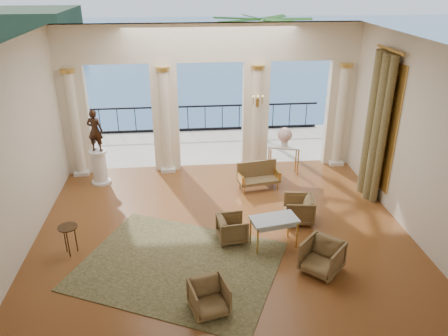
{
  "coord_description": "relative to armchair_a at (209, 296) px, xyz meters",
  "views": [
    {
      "loc": [
        -0.85,
        -9.17,
        5.86
      ],
      "look_at": [
        0.1,
        0.6,
        1.4
      ],
      "focal_mm": 35.0,
      "sensor_mm": 36.0,
      "label": 1
    }
  ],
  "objects": [
    {
      "name": "room_walls",
      "position": [
        0.51,
        1.67,
        2.53
      ],
      "size": [
        9.0,
        9.0,
        9.0
      ],
      "color": "beige",
      "rests_on": "ground"
    },
    {
      "name": "wall_sconce",
      "position": [
        1.91,
        6.3,
        1.88
      ],
      "size": [
        0.3,
        0.11,
        0.33
      ],
      "color": "gold",
      "rests_on": "arcade"
    },
    {
      "name": "game_table",
      "position": [
        1.63,
        2.01,
        0.3
      ],
      "size": [
        1.14,
        0.76,
        0.72
      ],
      "rotation": [
        0.0,
        0.0,
        0.19
      ],
      "color": "silver",
      "rests_on": "ground"
    },
    {
      "name": "pedestal",
      "position": [
        -2.89,
        5.75,
        0.16
      ],
      "size": [
        0.57,
        0.57,
        1.05
      ],
      "color": "silver",
      "rests_on": "ground"
    },
    {
      "name": "console_table",
      "position": [
        2.71,
        5.88,
        0.43
      ],
      "size": [
        1.05,
        0.65,
        0.93
      ],
      "rotation": [
        0.0,
        0.0,
        -0.29
      ],
      "color": "silver",
      "rests_on": "ground"
    },
    {
      "name": "palm_tree",
      "position": [
        2.51,
        9.39,
        3.74
      ],
      "size": [
        2.0,
        2.0,
        4.5
      ],
      "color": "#4C3823",
      "rests_on": "terrace"
    },
    {
      "name": "armchair_a",
      "position": [
        0.0,
        0.0,
        0.0
      ],
      "size": [
        0.81,
        0.78,
        0.69
      ],
      "primitive_type": "imported",
      "rotation": [
        0.0,
        0.0,
        0.26
      ],
      "color": "#43301A",
      "rests_on": "ground"
    },
    {
      "name": "balustrade",
      "position": [
        0.51,
        10.19,
        0.06
      ],
      "size": [
        9.0,
        0.06,
        1.03
      ],
      "color": "black",
      "rests_on": "terrace"
    },
    {
      "name": "terrace",
      "position": [
        0.51,
        8.59,
        -0.4
      ],
      "size": [
        10.0,
        3.6,
        0.1
      ],
      "primitive_type": "cube",
      "color": "#B7AE9A",
      "rests_on": "ground"
    },
    {
      "name": "statue",
      "position": [
        -2.89,
        5.75,
        1.33
      ],
      "size": [
        0.51,
        0.4,
        1.24
      ],
      "primitive_type": "imported",
      "rotation": [
        0.0,
        0.0,
        2.9
      ],
      "color": "#322016",
      "rests_on": "pedestal"
    },
    {
      "name": "urn",
      "position": [
        2.71,
        5.88,
        0.92
      ],
      "size": [
        0.44,
        0.44,
        0.59
      ],
      "color": "white",
      "rests_on": "console_table"
    },
    {
      "name": "armchair_c",
      "position": [
        2.48,
        3.02,
        0.03
      ],
      "size": [
        0.78,
        0.81,
        0.74
      ],
      "primitive_type": "imported",
      "rotation": [
        0.0,
        0.0,
        -1.72
      ],
      "color": "#43301A",
      "rests_on": "ground"
    },
    {
      "name": "armchair_b",
      "position": [
        2.45,
        0.97,
        0.04
      ],
      "size": [
        1.04,
        1.04,
        0.78
      ],
      "primitive_type": "imported",
      "rotation": [
        0.0,
        0.0,
        -0.76
      ],
      "color": "#43301A",
      "rests_on": "ground"
    },
    {
      "name": "window_frame",
      "position": [
        4.98,
        4.29,
        1.75
      ],
      "size": [
        0.04,
        1.6,
        3.4
      ],
      "primitive_type": "cube",
      "color": "gold",
      "rests_on": "room_walls"
    },
    {
      "name": "rug",
      "position": [
        -0.57,
        1.45,
        -0.34
      ],
      "size": [
        5.09,
        4.64,
        0.02
      ],
      "primitive_type": "cube",
      "rotation": [
        0.0,
        0.0,
        -0.43
      ],
      "color": "#2E371A",
      "rests_on": "ground"
    },
    {
      "name": "side_table",
      "position": [
        -2.99,
        2.14,
        0.26
      ],
      "size": [
        0.43,
        0.43,
        0.7
      ],
      "color": "black",
      "rests_on": "ground"
    },
    {
      "name": "floor",
      "position": [
        0.51,
        2.79,
        -0.35
      ],
      "size": [
        9.0,
        9.0,
        0.0
      ],
      "primitive_type": "plane",
      "color": "#553111",
      "rests_on": "ground"
    },
    {
      "name": "curtain",
      "position": [
        4.8,
        4.29,
        1.67
      ],
      "size": [
        0.33,
        1.4,
        4.09
      ],
      "color": "brown",
      "rests_on": "ground"
    },
    {
      "name": "sea",
      "position": [
        0.51,
        62.79,
        -6.35
      ],
      "size": [
        160.0,
        160.0,
        0.0
      ],
      "primitive_type": "plane",
      "color": "#30638F",
      "rests_on": "ground"
    },
    {
      "name": "arcade",
      "position": [
        0.51,
        6.61,
        2.24
      ],
      "size": [
        9.0,
        0.56,
        4.5
      ],
      "color": "#F1E2C6",
      "rests_on": "ground"
    },
    {
      "name": "armchair_d",
      "position": [
        0.7,
        2.34,
        -0.01
      ],
      "size": [
        0.68,
        0.72,
        0.68
      ],
      "primitive_type": "imported",
      "rotation": [
        0.0,
        0.0,
        1.68
      ],
      "color": "#43301A",
      "rests_on": "ground"
    },
    {
      "name": "settee",
      "position": [
        1.76,
        4.98,
        0.05
      ],
      "size": [
        1.27,
        0.71,
        0.79
      ],
      "rotation": [
        0.0,
        0.0,
        0.17
      ],
      "color": "#43301A",
      "rests_on": "ground"
    },
    {
      "name": "headland",
      "position": [
        -29.49,
        72.79,
        -3.35
      ],
      "size": [
        22.0,
        18.0,
        6.0
      ],
      "primitive_type": "cube",
      "color": "black",
      "rests_on": "sea"
    }
  ]
}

